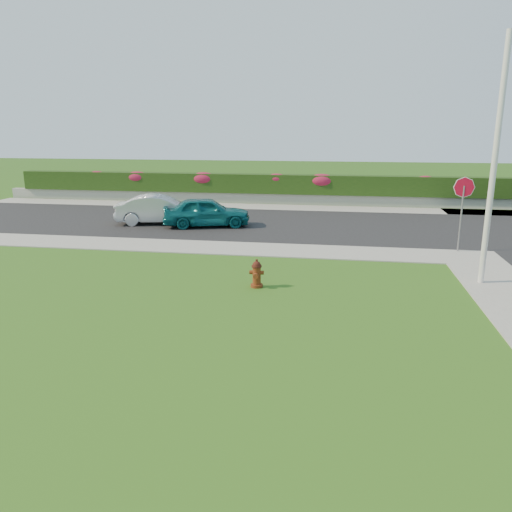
% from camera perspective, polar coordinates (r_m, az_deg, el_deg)
% --- Properties ---
extents(ground, '(120.00, 120.00, 0.00)m').
position_cam_1_polar(ground, '(9.77, -6.14, -11.80)').
color(ground, black).
rests_on(ground, ground).
extents(street_far, '(26.00, 8.00, 0.04)m').
position_cam_1_polar(street_far, '(24.01, -8.83, 3.96)').
color(street_far, black).
rests_on(street_far, ground).
extents(sidewalk_far, '(24.00, 2.00, 0.04)m').
position_cam_1_polar(sidewalk_far, '(19.83, -16.04, 1.37)').
color(sidewalk_far, gray).
rests_on(sidewalk_far, ground).
extents(curb_corner, '(2.00, 2.00, 0.04)m').
position_cam_1_polar(curb_corner, '(18.52, 23.37, -0.17)').
color(curb_corner, gray).
rests_on(curb_corner, ground).
extents(sidewalk_beyond, '(34.00, 2.00, 0.04)m').
position_cam_1_polar(sidewalk_beyond, '(27.98, 2.23, 5.59)').
color(sidewalk_beyond, gray).
rests_on(sidewalk_beyond, ground).
extents(retaining_wall, '(34.00, 0.40, 0.60)m').
position_cam_1_polar(retaining_wall, '(29.41, 2.60, 6.57)').
color(retaining_wall, gray).
rests_on(retaining_wall, ground).
extents(hedge, '(32.00, 0.90, 1.10)m').
position_cam_1_polar(hedge, '(29.40, 2.64, 8.23)').
color(hedge, black).
rests_on(hedge, retaining_wall).
extents(fire_hydrant, '(0.40, 0.38, 0.80)m').
position_cam_1_polar(fire_hydrant, '(13.84, 0.07, -2.07)').
color(fire_hydrant, '#4D1D0C').
rests_on(fire_hydrant, ground).
extents(sedan_teal, '(4.10, 2.52, 1.30)m').
position_cam_1_polar(sedan_teal, '(22.37, -5.67, 5.04)').
color(sedan_teal, '#0C585E').
rests_on(sedan_teal, street_far).
extents(sedan_silver, '(4.19, 2.24, 1.31)m').
position_cam_1_polar(sedan_silver, '(23.34, -10.88, 5.26)').
color(sedan_silver, '#ACAEB4').
rests_on(sedan_silver, street_far).
extents(utility_pole, '(0.16, 0.16, 6.73)m').
position_cam_1_polar(utility_pole, '(15.05, 25.57, 9.46)').
color(utility_pole, silver).
rests_on(utility_pole, ground).
extents(stop_sign, '(0.73, 0.06, 2.68)m').
position_cam_1_polar(stop_sign, '(18.90, 22.60, 6.32)').
color(stop_sign, slate).
rests_on(stop_sign, ground).
extents(flower_clump_a, '(1.08, 0.70, 0.54)m').
position_cam_1_polar(flower_clump_a, '(32.57, -17.71, 8.77)').
color(flower_clump_a, '#AD1D48').
rests_on(flower_clump_a, hedge).
extents(flower_clump_b, '(1.37, 0.88, 0.69)m').
position_cam_1_polar(flower_clump_b, '(31.49, -13.41, 8.78)').
color(flower_clump_b, '#AD1D48').
rests_on(flower_clump_b, hedge).
extents(flower_clump_c, '(1.49, 0.96, 0.74)m').
position_cam_1_polar(flower_clump_c, '(30.14, -6.02, 8.81)').
color(flower_clump_c, '#AD1D48').
rests_on(flower_clump_c, hedge).
extents(flower_clump_d, '(1.17, 0.75, 0.59)m').
position_cam_1_polar(flower_clump_d, '(29.29, 2.37, 8.84)').
color(flower_clump_d, '#AD1D48').
rests_on(flower_clump_d, hedge).
extents(flower_clump_e, '(1.52, 0.98, 0.76)m').
position_cam_1_polar(flower_clump_e, '(29.09, 7.52, 8.55)').
color(flower_clump_e, '#AD1D48').
rests_on(flower_clump_e, hedge).
extents(flower_clump_f, '(1.05, 0.67, 0.52)m').
position_cam_1_polar(flower_clump_f, '(29.45, 18.76, 8.17)').
color(flower_clump_f, '#AD1D48').
rests_on(flower_clump_f, hedge).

